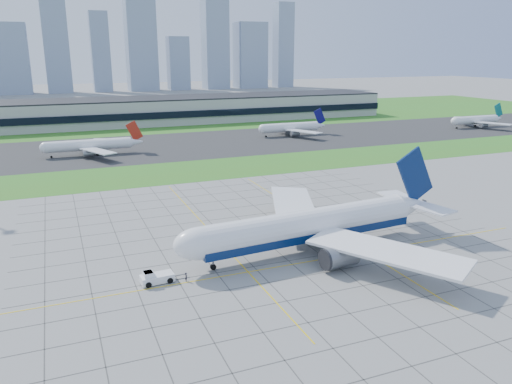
% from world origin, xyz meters
% --- Properties ---
extents(ground, '(1400.00, 1400.00, 0.00)m').
position_xyz_m(ground, '(0.00, 0.00, 0.00)').
color(ground, gray).
rests_on(ground, ground).
extents(grass_median, '(700.00, 35.00, 0.04)m').
position_xyz_m(grass_median, '(0.00, 90.00, 0.02)').
color(grass_median, '#3F7421').
rests_on(grass_median, ground).
extents(asphalt_taxiway, '(700.00, 75.00, 0.04)m').
position_xyz_m(asphalt_taxiway, '(0.00, 145.00, 0.03)').
color(asphalt_taxiway, '#383838').
rests_on(asphalt_taxiway, ground).
extents(grass_far, '(700.00, 145.00, 0.04)m').
position_xyz_m(grass_far, '(0.00, 255.00, 0.02)').
color(grass_far, '#3F7421').
rests_on(grass_far, ground).
extents(apron_markings, '(120.00, 130.00, 0.03)m').
position_xyz_m(apron_markings, '(0.43, 11.09, 0.02)').
color(apron_markings, '#474744').
rests_on(apron_markings, ground).
extents(terminal, '(260.00, 43.00, 15.80)m').
position_xyz_m(terminal, '(40.00, 229.87, 7.89)').
color(terminal, '#B7B7B2').
rests_on(terminal, ground).
extents(city_skyline, '(523.00, 32.40, 160.00)m').
position_xyz_m(city_skyline, '(-8.71, 520.00, 59.09)').
color(city_skyline, '#8696B0').
rests_on(city_skyline, ground).
extents(airliner, '(67.19, 67.86, 21.15)m').
position_xyz_m(airliner, '(7.06, 3.55, 5.78)').
color(airliner, white).
rests_on(airliner, ground).
extents(pushback_tug, '(9.30, 3.66, 2.56)m').
position_xyz_m(pushback_tug, '(-28.21, 0.07, 1.14)').
color(pushback_tug, white).
rests_on(pushback_tug, ground).
extents(crew_near, '(0.61, 0.76, 1.81)m').
position_xyz_m(crew_near, '(-22.61, -1.50, 0.91)').
color(crew_near, black).
rests_on(crew_near, ground).
extents(crew_far, '(1.18, 1.10, 1.93)m').
position_xyz_m(crew_far, '(26.06, -10.49, 0.97)').
color(crew_far, black).
rests_on(crew_far, ground).
extents(distant_jet_1, '(40.76, 42.66, 14.08)m').
position_xyz_m(distant_jet_1, '(-29.44, 135.43, 4.49)').
color(distant_jet_1, white).
rests_on(distant_jet_1, ground).
extents(distant_jet_2, '(37.29, 42.66, 14.08)m').
position_xyz_m(distant_jet_2, '(74.34, 151.05, 4.48)').
color(distant_jet_2, white).
rests_on(distant_jet_2, ground).
extents(distant_jet_3, '(36.63, 42.66, 14.08)m').
position_xyz_m(distant_jet_3, '(189.87, 137.32, 4.48)').
color(distant_jet_3, white).
rests_on(distant_jet_3, ground).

